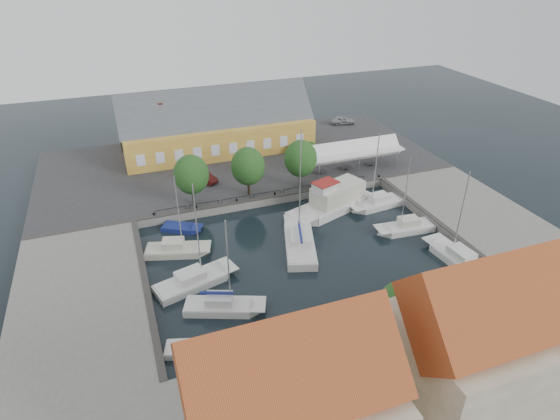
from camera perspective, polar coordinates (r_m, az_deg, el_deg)
name	(u,v)px	position (r m, az deg, el deg)	size (l,w,h in m)	color
ground	(299,248)	(50.78, 2.34, -4.60)	(140.00, 140.00, 0.00)	black
north_quay	(240,163)	(69.73, -4.84, 5.74)	(56.00, 26.00, 1.00)	#2D2D30
west_quay	(82,302)	(46.49, -23.03, -10.28)	(12.00, 24.00, 1.00)	slate
east_quay	(478,217)	(60.05, 22.95, -0.80)	(12.00, 24.00, 1.00)	slate
south_bank	(411,398)	(36.94, 15.67, -21.17)	(56.00, 14.00, 1.00)	slate
quay_edge_fittings	(284,218)	(53.95, 0.48, -1.01)	(56.00, 24.72, 0.40)	#383533
warehouse	(213,128)	(72.59, -8.15, 9.86)	(28.56, 14.00, 9.55)	#C68730
tent_canopy	(354,151)	(66.13, 8.96, 7.12)	(14.00, 4.00, 2.83)	white
quay_trees	(248,166)	(57.77, -3.93, 5.34)	(18.20, 4.20, 6.30)	black
car_silver	(343,120)	(84.53, 7.65, 10.78)	(1.69, 4.20, 1.43)	#9D9EA4
car_red	(204,177)	(63.22, -9.25, 4.03)	(1.43, 4.10, 1.35)	#591414
center_sailboat	(299,243)	(50.84, 2.39, -4.07)	(5.86, 10.34, 13.63)	silver
trawler	(334,202)	(57.90, 6.58, 1.00)	(12.44, 7.39, 5.00)	silver
east_boat_a	(376,205)	(59.70, 11.66, 0.65)	(7.41, 3.07, 10.38)	silver
east_boat_b	(406,229)	(55.38, 15.05, -2.24)	(7.05, 2.81, 9.62)	silver
east_boat_c	(457,259)	(51.85, 20.82, -5.65)	(3.20, 8.34, 10.47)	silver
west_boat_b	(177,251)	(50.92, -12.49, -4.92)	(7.19, 4.20, 9.62)	beige
west_boat_c	(194,282)	(46.23, -10.39, -8.65)	(8.54, 4.76, 11.15)	silver
west_boat_d	(223,308)	(42.98, -6.98, -11.74)	(7.53, 4.69, 9.97)	silver
launch_sw	(194,350)	(39.88, -10.49, -16.46)	(5.03, 3.08, 0.98)	silver
launch_nw	(182,229)	(54.98, -11.90, -2.27)	(4.88, 3.90, 0.88)	navy
townhouses	(469,360)	(32.99, 22.08, -16.58)	(36.30, 8.50, 12.00)	beige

